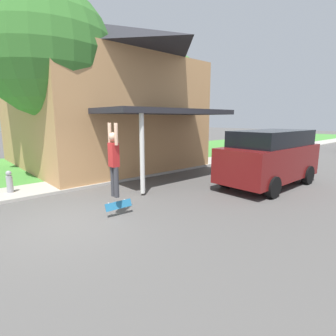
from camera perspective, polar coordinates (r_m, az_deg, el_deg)
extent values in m
plane|color=#54514F|center=(7.38, -20.97, -10.71)|extent=(120.00, 120.00, 0.00)
cube|color=#478E38|center=(16.91, -11.60, 1.77)|extent=(10.00, 80.00, 0.08)
cube|color=#ADA89E|center=(13.32, -2.08, -0.35)|extent=(1.80, 80.00, 0.10)
cube|color=tan|center=(15.90, -15.06, 10.97)|extent=(9.82, 8.11, 5.39)
pyramid|color=#28282D|center=(16.39, -15.77, 24.42)|extent=(10.62, 8.91, 2.25)
cube|color=#28282D|center=(10.87, -0.41, 12.16)|extent=(2.60, 5.68, 0.20)
cylinder|color=silver|center=(8.83, -5.65, 3.00)|extent=(0.16, 0.16, 2.70)
cylinder|color=brown|center=(12.30, -23.39, 6.69)|extent=(0.36, 0.36, 3.70)
sphere|color=#38752D|center=(12.56, -24.57, 21.72)|extent=(5.17, 5.17, 5.17)
cylinder|color=brown|center=(15.82, 1.26, 8.00)|extent=(0.36, 0.36, 3.55)
sphere|color=#38752D|center=(15.92, 1.30, 17.75)|extent=(3.35, 3.35, 3.35)
cube|color=maroon|center=(10.90, 21.14, 1.23)|extent=(1.94, 4.64, 1.25)
cube|color=black|center=(10.90, 21.75, 6.07)|extent=(1.79, 3.62, 0.59)
cylinder|color=black|center=(12.68, 20.27, -0.11)|extent=(0.24, 0.74, 0.74)
cylinder|color=black|center=(11.93, 28.14, -1.36)|extent=(0.24, 0.74, 0.74)
cylinder|color=black|center=(10.27, 12.57, -2.11)|extent=(0.24, 0.74, 0.74)
cylinder|color=black|center=(9.34, 21.86, -3.92)|extent=(0.24, 0.74, 0.74)
cylinder|color=#38383D|center=(7.14, -11.86, -2.83)|extent=(0.13, 0.13, 0.81)
cylinder|color=#38383D|center=(7.00, -11.17, -3.08)|extent=(0.13, 0.13, 0.81)
cube|color=#B22323|center=(6.94, -11.74, 2.83)|extent=(0.25, 0.20, 0.62)
sphere|color=tan|center=(6.89, -11.89, 6.66)|extent=(0.23, 0.23, 0.23)
cylinder|color=tan|center=(7.03, -12.57, 7.32)|extent=(0.09, 0.09, 0.55)
cylinder|color=tan|center=(6.75, -11.23, 7.24)|extent=(0.09, 0.09, 0.55)
cube|color=#236B99|center=(7.30, -10.70, -7.92)|extent=(0.15, 0.76, 0.22)
cylinder|color=silver|center=(7.46, -9.42, -6.89)|extent=(0.03, 0.06, 0.06)
cylinder|color=silver|center=(7.45, -9.09, -8.31)|extent=(0.03, 0.06, 0.06)
cylinder|color=silver|center=(7.27, -12.74, -7.60)|extent=(0.03, 0.06, 0.06)
cylinder|color=silver|center=(7.27, -12.41, -9.06)|extent=(0.03, 0.06, 0.06)
cylinder|color=#99999E|center=(10.50, -31.19, -3.03)|extent=(0.20, 0.20, 0.58)
sphere|color=#99999E|center=(10.43, -31.40, -0.97)|extent=(0.18, 0.18, 0.18)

